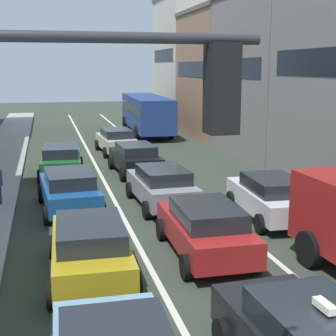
{
  "coord_description": "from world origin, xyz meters",
  "views": [
    {
      "loc": [
        -4.15,
        -4.75,
        5.15
      ],
      "look_at": [
        0.0,
        12.0,
        1.6
      ],
      "focal_mm": 52.82,
      "sensor_mm": 36.0,
      "label": 1
    }
  ],
  "objects_px": {
    "sedan_centre_lane_second": "(205,228)",
    "wagon_left_lane_second": "(90,247)",
    "bus_mid_queue_primary": "(147,111)",
    "coupe_centre_lane_fourth": "(135,158)",
    "sedan_left_lane_fourth": "(61,160)",
    "hatchback_centre_lane_third": "(162,185)",
    "sedan_right_lane_behind_truck": "(271,196)",
    "sedan_centre_lane_fifth": "(116,140)",
    "traffic_light_pole": "(17,220)",
    "sedan_left_lane_third": "(69,189)"
  },
  "relations": [
    {
      "from": "sedan_centre_lane_second",
      "to": "wagon_left_lane_second",
      "type": "height_order",
      "value": "same"
    },
    {
      "from": "wagon_left_lane_second",
      "to": "bus_mid_queue_primary",
      "type": "xyz_separation_m",
      "value": [
        6.71,
        26.02,
        0.96
      ]
    },
    {
      "from": "coupe_centre_lane_fourth",
      "to": "sedan_left_lane_fourth",
      "type": "distance_m",
      "value": 3.53
    },
    {
      "from": "hatchback_centre_lane_third",
      "to": "coupe_centre_lane_fourth",
      "type": "bearing_deg",
      "value": -2.44
    },
    {
      "from": "sedan_centre_lane_second",
      "to": "wagon_left_lane_second",
      "type": "xyz_separation_m",
      "value": [
        -3.22,
        -0.75,
        0.0
      ]
    },
    {
      "from": "sedan_centre_lane_second",
      "to": "sedan_right_lane_behind_truck",
      "type": "distance_m",
      "value": 4.2
    },
    {
      "from": "sedan_centre_lane_fifth",
      "to": "bus_mid_queue_primary",
      "type": "distance_m",
      "value": 9.06
    },
    {
      "from": "traffic_light_pole",
      "to": "wagon_left_lane_second",
      "type": "xyz_separation_m",
      "value": [
        1.2,
        7.2,
        -3.02
      ]
    },
    {
      "from": "coupe_centre_lane_fourth",
      "to": "sedan_right_lane_behind_truck",
      "type": "xyz_separation_m",
      "value": [
        3.24,
        -8.3,
        0.0
      ]
    },
    {
      "from": "traffic_light_pole",
      "to": "sedan_left_lane_fourth",
      "type": "xyz_separation_m",
      "value": [
        0.91,
        19.25,
        -3.02
      ]
    },
    {
      "from": "sedan_left_lane_third",
      "to": "coupe_centre_lane_fourth",
      "type": "relative_size",
      "value": 1.01
    },
    {
      "from": "traffic_light_pole",
      "to": "hatchback_centre_lane_third",
      "type": "xyz_separation_m",
      "value": [
        4.39,
        13.07,
        -3.02
      ]
    },
    {
      "from": "traffic_light_pole",
      "to": "hatchback_centre_lane_third",
      "type": "bearing_deg",
      "value": 71.42
    },
    {
      "from": "traffic_light_pole",
      "to": "sedan_centre_lane_fifth",
      "type": "relative_size",
      "value": 1.25
    },
    {
      "from": "wagon_left_lane_second",
      "to": "sedan_left_lane_fourth",
      "type": "xyz_separation_m",
      "value": [
        -0.29,
        12.04,
        0.0
      ]
    },
    {
      "from": "wagon_left_lane_second",
      "to": "coupe_centre_lane_fourth",
      "type": "distance_m",
      "value": 12.14
    },
    {
      "from": "sedan_centre_lane_second",
      "to": "coupe_centre_lane_fourth",
      "type": "bearing_deg",
      "value": 0.96
    },
    {
      "from": "traffic_light_pole",
      "to": "bus_mid_queue_primary",
      "type": "height_order",
      "value": "traffic_light_pole"
    },
    {
      "from": "wagon_left_lane_second",
      "to": "coupe_centre_lane_fourth",
      "type": "height_order",
      "value": "same"
    },
    {
      "from": "sedan_right_lane_behind_truck",
      "to": "sedan_left_lane_fourth",
      "type": "bearing_deg",
      "value": 41.04
    },
    {
      "from": "sedan_left_lane_third",
      "to": "sedan_left_lane_fourth",
      "type": "distance_m",
      "value": 5.98
    },
    {
      "from": "wagon_left_lane_second",
      "to": "coupe_centre_lane_fourth",
      "type": "xyz_separation_m",
      "value": [
        3.23,
        11.71,
        0.0
      ]
    },
    {
      "from": "sedan_centre_lane_second",
      "to": "sedan_left_lane_third",
      "type": "relative_size",
      "value": 0.98
    },
    {
      "from": "traffic_light_pole",
      "to": "sedan_left_lane_fourth",
      "type": "distance_m",
      "value": 19.5
    },
    {
      "from": "traffic_light_pole",
      "to": "sedan_centre_lane_second",
      "type": "bearing_deg",
      "value": 60.91
    },
    {
      "from": "sedan_left_lane_third",
      "to": "sedan_left_lane_fourth",
      "type": "xyz_separation_m",
      "value": [
        -0.08,
        5.98,
        0.0
      ]
    },
    {
      "from": "sedan_centre_lane_second",
      "to": "sedan_left_lane_fourth",
      "type": "bearing_deg",
      "value": 18.27
    },
    {
      "from": "hatchback_centre_lane_third",
      "to": "bus_mid_queue_primary",
      "type": "relative_size",
      "value": 0.41
    },
    {
      "from": "wagon_left_lane_second",
      "to": "sedan_left_lane_fourth",
      "type": "bearing_deg",
      "value": 3.07
    },
    {
      "from": "bus_mid_queue_primary",
      "to": "sedan_right_lane_behind_truck",
      "type": "bearing_deg",
      "value": -178.69
    },
    {
      "from": "sedan_left_lane_fourth",
      "to": "bus_mid_queue_primary",
      "type": "xyz_separation_m",
      "value": [
        7.0,
        13.97,
        0.96
      ]
    },
    {
      "from": "sedan_left_lane_fourth",
      "to": "sedan_centre_lane_fifth",
      "type": "bearing_deg",
      "value": -28.23
    },
    {
      "from": "sedan_centre_lane_second",
      "to": "sedan_right_lane_behind_truck",
      "type": "height_order",
      "value": "same"
    },
    {
      "from": "wagon_left_lane_second",
      "to": "sedan_left_lane_fourth",
      "type": "relative_size",
      "value": 0.99
    },
    {
      "from": "coupe_centre_lane_fourth",
      "to": "sedan_left_lane_fourth",
      "type": "height_order",
      "value": "same"
    },
    {
      "from": "hatchback_centre_lane_third",
      "to": "sedan_right_lane_behind_truck",
      "type": "height_order",
      "value": "same"
    },
    {
      "from": "sedan_left_lane_third",
      "to": "wagon_left_lane_second",
      "type": "bearing_deg",
      "value": 178.03
    },
    {
      "from": "coupe_centre_lane_fourth",
      "to": "sedan_right_lane_behind_truck",
      "type": "height_order",
      "value": "same"
    },
    {
      "from": "sedan_left_lane_fourth",
      "to": "sedan_right_lane_behind_truck",
      "type": "distance_m",
      "value": 10.96
    },
    {
      "from": "traffic_light_pole",
      "to": "coupe_centre_lane_fourth",
      "type": "height_order",
      "value": "traffic_light_pole"
    },
    {
      "from": "sedan_left_lane_fourth",
      "to": "sedan_centre_lane_second",
      "type": "bearing_deg",
      "value": -159.74
    },
    {
      "from": "hatchback_centre_lane_third",
      "to": "coupe_centre_lane_fourth",
      "type": "distance_m",
      "value": 5.84
    },
    {
      "from": "hatchback_centre_lane_third",
      "to": "sedan_left_lane_third",
      "type": "relative_size",
      "value": 0.99
    },
    {
      "from": "traffic_light_pole",
      "to": "sedan_right_lane_behind_truck",
      "type": "distance_m",
      "value": 13.44
    },
    {
      "from": "sedan_left_lane_fourth",
      "to": "sedan_left_lane_third",
      "type": "bearing_deg",
      "value": -176.2
    },
    {
      "from": "wagon_left_lane_second",
      "to": "sedan_left_lane_third",
      "type": "relative_size",
      "value": 0.99
    },
    {
      "from": "hatchback_centre_lane_third",
      "to": "sedan_left_lane_third",
      "type": "xyz_separation_m",
      "value": [
        -3.39,
        0.2,
        0.0
      ]
    },
    {
      "from": "sedan_left_lane_fourth",
      "to": "sedan_centre_lane_fifth",
      "type": "height_order",
      "value": "same"
    },
    {
      "from": "sedan_left_lane_third",
      "to": "traffic_light_pole",
      "type": "bearing_deg",
      "value": 171.8
    },
    {
      "from": "coupe_centre_lane_fourth",
      "to": "wagon_left_lane_second",
      "type": "bearing_deg",
      "value": 161.64
    }
  ]
}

